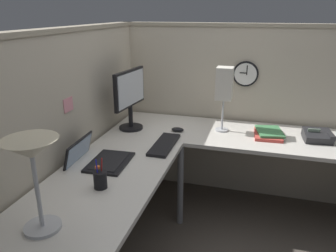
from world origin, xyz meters
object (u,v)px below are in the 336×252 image
Objects in this scene: keyboard at (164,145)px; computer_mouse at (178,130)px; office_phone at (318,136)px; laptop at (96,158)px; wall_clock at (246,74)px; desk_lamp_paper at (224,85)px; pen_cup at (100,179)px; monitor at (130,95)px; book_stack at (269,133)px; desk_lamp_dome at (32,157)px.

keyboard is 0.32m from computer_mouse.
laptop is at bearing 118.60° from office_phone.
desk_lamp_paper is at bearing 155.33° from wall_clock.
office_phone is at bearing -84.95° from computer_mouse.
keyboard is 0.70m from pen_cup.
monitor is 2.23× the size of office_phone.
pen_cup is at bearing 154.20° from desk_lamp_paper.
book_stack is (1.11, -0.92, -0.03)m from pen_cup.
book_stack is (0.43, -0.75, 0.01)m from keyboard.
desk_lamp_paper is (0.45, -0.37, 0.37)m from keyboard.
laptop is at bearing -178.50° from monitor.
monitor is 1.17m from book_stack.
monitor is 4.81× the size of computer_mouse.
laptop is 2.20× the size of pen_cup.
keyboard is 1.95× the size of wall_clock.
keyboard is at bearing -13.73° from desk_lamp_dome.
wall_clock is (0.34, 0.23, 0.41)m from book_stack.
desk_lamp_dome is 2.02× the size of wall_clock.
keyboard is at bearing -127.02° from monitor.
laptop is 0.53m from keyboard.
book_stack reaches higher than keyboard.
wall_clock is at bearing 34.24° from book_stack.
wall_clock reaches higher than laptop.
monitor is 1.16× the size of keyboard.
keyboard is at bearing -14.56° from pen_cup.
desk_lamp_dome is at bearing -172.33° from laptop.
desk_lamp_paper is (0.02, 0.38, 0.36)m from book_stack.
wall_clock reaches higher than pen_cup.
computer_mouse is 0.78m from wall_clock.
pen_cup is 0.80× the size of office_phone.
desk_lamp_paper reaches higher than laptop.
desk_lamp_paper reaches higher than book_stack.
keyboard is 1.92× the size of office_phone.
computer_mouse is at bearing -11.42° from desk_lamp_dome.
keyboard is at bearing 119.74° from book_stack.
wall_clock is (0.44, -0.50, 0.41)m from computer_mouse.
pen_cup reaches higher than laptop.
computer_mouse is 0.23× the size of desk_lamp_dome.
pen_cup is at bearing -12.33° from desk_lamp_dome.
pen_cup is (-0.96, -0.20, -0.24)m from monitor.
computer_mouse reaches higher than keyboard.
desk_lamp_dome is (-1.37, -0.11, 0.07)m from monitor.
monitor is 0.49m from computer_mouse.
office_phone is at bearing -90.98° from book_stack.
desk_lamp_dome is 0.52m from pen_cup.
book_stack is 0.58× the size of desk_lamp_paper.
monitor reaches higher than keyboard.
monitor is at bearing 4.68° from desk_lamp_dome.
desk_lamp_dome is at bearing 137.57° from office_phone.
laptop is 3.81× the size of computer_mouse.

